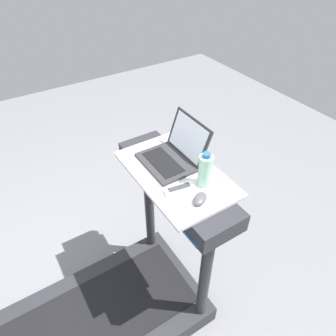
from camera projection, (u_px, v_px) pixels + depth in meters
name	position (u px, v px, depth m)	size (l,w,h in m)	color
ground	(90.00, 332.00, 2.17)	(8.00, 8.00, 0.00)	slate
treadmill_base	(100.00, 309.00, 2.08)	(0.90, 1.64, 1.14)	#28282D
desk_board	(176.00, 173.00, 1.72)	(0.70, 0.43, 0.02)	silver
laptop	(173.00, 154.00, 1.76)	(0.32, 0.31, 0.24)	#2D2D30
computer_mouse	(200.00, 199.00, 1.53)	(0.06, 0.10, 0.03)	#4C4C51
water_bottle	(205.00, 170.00, 1.58)	(0.07, 0.07, 0.20)	#9EDBB2
tv_remote	(179.00, 189.00, 1.60)	(0.07, 0.17, 0.02)	silver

